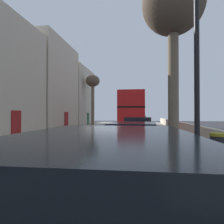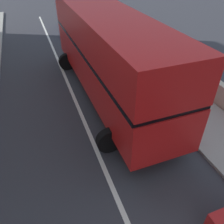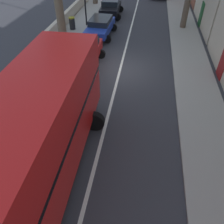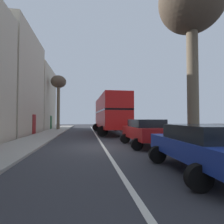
% 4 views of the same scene
% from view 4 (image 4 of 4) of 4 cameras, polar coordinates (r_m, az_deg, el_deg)
% --- Properties ---
extents(ground_plane, '(84.00, 84.00, 0.00)m').
position_cam_4_polar(ground_plane, '(10.89, -2.61, -10.95)').
color(ground_plane, '#333338').
extents(road_centre_line, '(0.16, 54.00, 0.01)m').
position_cam_4_polar(road_centre_line, '(10.89, -2.61, -10.93)').
color(road_centre_line, silver).
rests_on(road_centre_line, ground).
extents(sidewalk_left, '(2.60, 60.00, 0.12)m').
position_cam_4_polar(sidewalk_left, '(11.48, -28.15, -9.95)').
color(sidewalk_left, '#9E998E').
rests_on(sidewalk_left, ground).
extents(sidewalk_right, '(2.60, 60.00, 0.12)m').
position_cam_4_polar(sidewalk_right, '(12.37, 20.95, -9.47)').
color(sidewalk_right, '#9E998E').
rests_on(sidewalk_right, ground).
extents(boundary_wall_right, '(0.36, 54.00, 1.07)m').
position_cam_4_polar(boundary_wall_right, '(13.13, 26.88, -6.85)').
color(boundary_wall_right, beige).
rests_on(boundary_wall_right, ground).
extents(double_decker_bus, '(3.68, 10.92, 4.06)m').
position_cam_4_polar(double_decker_bus, '(20.64, -0.61, -0.17)').
color(double_decker_bus, red).
rests_on(double_decker_bus, ground).
extents(parked_car_blue_right_1, '(2.61, 4.44, 1.49)m').
position_cam_4_polar(parked_car_blue_right_1, '(6.33, 26.55, -9.24)').
color(parked_car_blue_right_1, '#1E389E').
rests_on(parked_car_blue_right_1, ground).
extents(parked_car_blue_right_2, '(2.50, 4.56, 1.58)m').
position_cam_4_polar(parked_car_blue_right_2, '(31.78, -1.89, -3.41)').
color(parked_car_blue_right_2, '#1E389E').
rests_on(parked_car_blue_right_2, ground).
extents(parked_car_red_right_4, '(2.50, 4.39, 1.63)m').
position_cam_4_polar(parked_car_red_right_4, '(11.27, 10.25, -5.82)').
color(parked_car_red_right_4, '#AD1919').
rests_on(parked_car_red_right_4, ground).
extents(street_tree_right_1, '(3.48, 3.48, 9.65)m').
position_cam_4_polar(street_tree_right_1, '(12.12, 23.70, 28.43)').
color(street_tree_right_1, brown).
rests_on(street_tree_right_1, sidewalk_right).
extents(street_tree_left_2, '(2.23, 2.23, 7.93)m').
position_cam_4_polar(street_tree_left_2, '(28.30, -16.45, 8.15)').
color(street_tree_left_2, brown).
rests_on(street_tree_left_2, sidewalk_left).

